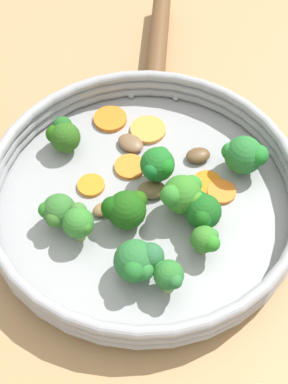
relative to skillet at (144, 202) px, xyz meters
The scene contains 28 objects.
ground_plane 0.01m from the skillet, ahead, with size 4.00×4.00×0.00m, color #A07C50.
skillet is the anchor object (origin of this frame).
skillet_rim_wall 0.03m from the skillet, ahead, with size 0.37×0.37×0.04m.
skillet_handle 0.28m from the skillet, 42.98° to the left, with size 0.03×0.03×0.20m, color brown.
skillet_rivet_left 0.17m from the skillet, 32.67° to the left, with size 0.01×0.01×0.01m, color #8F9A9B.
skillet_rivet_right 0.17m from the skillet, 53.30° to the left, with size 0.01×0.01×0.01m, color #909B95.
carrot_slice_0 0.14m from the skillet, 66.66° to the left, with size 0.04×0.04×0.01m, color orange.
carrot_slice_1 0.08m from the skillet, 25.27° to the right, with size 0.04×0.04×0.00m, color orange.
carrot_slice_2 0.11m from the skillet, 44.59° to the left, with size 0.05×0.05×0.01m, color orange.
carrot_slice_3 0.07m from the skillet, 120.97° to the left, with size 0.03×0.03×0.01m, color orange.
carrot_slice_4 0.09m from the skillet, 36.84° to the right, with size 0.03×0.03×0.00m, color orange.
carrot_slice_5 0.06m from the skillet, 44.79° to the right, with size 0.03×0.03×0.00m, color #F59E3E.
carrot_slice_6 0.05m from the skillet, 67.62° to the left, with size 0.04×0.04×0.01m, color orange.
broccoli_floret_0 0.11m from the skillet, 156.84° to the left, with size 0.04×0.04×0.04m.
broccoli_floret_1 0.11m from the skillet, 136.12° to the right, with size 0.05×0.05×0.05m.
broccoli_floret_2 0.12m from the skillet, 120.35° to the right, with size 0.03×0.04×0.05m.
broccoli_floret_3 0.10m from the skillet, 90.70° to the right, with size 0.03×0.03×0.04m.
broccoli_floret_4 0.05m from the skillet, 165.92° to the right, with size 0.05×0.05×0.05m.
broccoli_floret_5 0.08m from the skillet, 72.03° to the right, with size 0.04×0.04×0.05m.
broccoli_floret_6 0.13m from the skillet, 22.67° to the right, with size 0.05×0.05×0.05m.
broccoli_floret_7 0.13m from the skillet, 98.61° to the left, with size 0.04×0.04×0.04m.
broccoli_floret_8 0.10m from the skillet, behind, with size 0.04×0.04×0.05m.
broccoli_floret_9 0.05m from the skillet, 14.57° to the left, with size 0.05×0.05×0.05m.
broccoli_floret_10 0.06m from the skillet, 64.07° to the right, with size 0.06×0.05×0.06m.
mushroom_piece_0 0.05m from the skillet, 158.04° to the left, with size 0.02×0.02×0.01m, color olive.
mushroom_piece_1 0.09m from the skillet, ahead, with size 0.03×0.02×0.01m, color brown.
mushroom_piece_2 0.02m from the skillet, 14.70° to the right, with size 0.03×0.03×0.01m, color brown.
mushroom_piece_3 0.09m from the skillet, 58.88° to the left, with size 0.04×0.03×0.01m, color brown.
Camera 1 is at (-0.25, -0.27, 0.54)m, focal length 50.00 mm.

